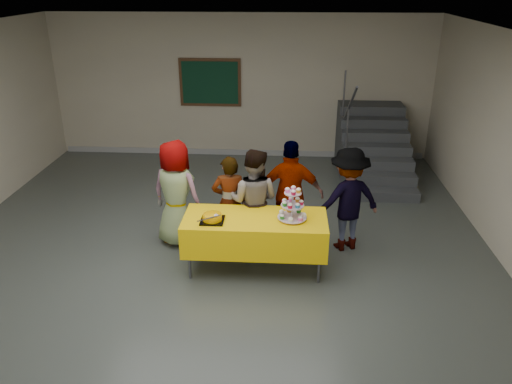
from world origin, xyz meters
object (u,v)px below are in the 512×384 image
bake_table (255,232)px  schoolchild_d (291,194)px  cupcake_stand (292,207)px  staircase (372,149)px  noticeboard (210,83)px  bear_cake (212,217)px  schoolchild_c (254,201)px  schoolchild_e (348,200)px  schoolchild_b (230,202)px  schoolchild_a (176,194)px

bake_table → schoolchild_d: 0.91m
cupcake_stand → staircase: bearing=66.9°
schoolchild_d → noticeboard: bearing=-63.9°
bear_cake → staircase: bearing=56.0°
schoolchild_c → bake_table: bearing=108.8°
schoolchild_d → staircase: (1.63, 3.07, -0.31)m
schoolchild_c → noticeboard: size_ratio=1.17×
cupcake_stand → schoolchild_e: size_ratio=0.29×
cupcake_stand → schoolchild_b: schoolchild_b is taller
bear_cake → schoolchild_a: size_ratio=0.23×
bake_table → schoolchild_c: 0.59m
schoolchild_c → schoolchild_b: bearing=-0.7°
bake_table → schoolchild_b: schoolchild_b is taller
schoolchild_b → schoolchild_d: bearing=178.5°
bear_cake → schoolchild_a: bearing=128.9°
bear_cake → schoolchild_e: 1.98m
cupcake_stand → staircase: (1.62, 3.81, -0.46)m
staircase → bake_table: bearing=-119.0°
schoolchild_b → schoolchild_c: schoolchild_c is taller
schoolchild_b → schoolchild_e: (1.68, 0.04, 0.07)m
bear_cake → schoolchild_d: 1.33m
bake_table → schoolchild_d: schoolchild_d is taller
staircase → noticeboard: 3.62m
schoolchild_a → schoolchild_c: 1.13m
schoolchild_c → noticeboard: (-1.18, 4.09, 0.84)m
schoolchild_a → schoolchild_d: size_ratio=1.00×
cupcake_stand → bear_cake: (-1.03, -0.12, -0.12)m
schoolchild_e → staircase: size_ratio=0.64×
bake_table → staircase: 4.35m
schoolchild_e → schoolchild_c: bearing=-15.2°
bear_cake → schoolchild_d: size_ratio=0.23×
cupcake_stand → staircase: staircase is taller
bear_cake → schoolchild_b: schoolchild_b is taller
schoolchild_a → noticeboard: 4.06m
cupcake_stand → bear_cake: size_ratio=1.24×
schoolchild_b → schoolchild_c: size_ratio=0.91×
noticeboard → schoolchild_c: bearing=-73.8°
bake_table → schoolchild_a: 1.37m
schoolchild_c → cupcake_stand: bearing=146.9°
cupcake_stand → schoolchild_c: 0.80m
cupcake_stand → bear_cake: 1.04m
bear_cake → schoolchild_d: (1.01, 0.86, -0.03)m
schoolchild_a → schoolchild_e: size_ratio=1.04×
schoolchild_e → staircase: staircase is taller
schoolchild_a → schoolchild_c: schoolchild_a is taller
noticeboard → bake_table: bearing=-75.0°
cupcake_stand → schoolchild_b: bearing=144.0°
schoolchild_a → staircase: 4.55m
schoolchild_a → schoolchild_b: (0.77, -0.02, -0.10)m
schoolchild_d → noticeboard: noticeboard is taller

